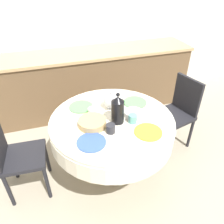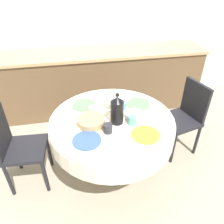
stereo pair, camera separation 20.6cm
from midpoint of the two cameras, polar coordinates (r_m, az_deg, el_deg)
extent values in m
plane|color=#9E937F|center=(2.62, 2.34, -15.02)|extent=(12.00, 12.00, 0.00)
cube|color=silver|center=(3.46, -3.86, 22.94)|extent=(7.00, 0.05, 2.60)
cube|color=brown|center=(3.42, -2.57, 7.74)|extent=(3.20, 0.60, 0.90)
cube|color=tan|center=(3.24, -2.79, 15.18)|extent=(3.24, 0.64, 0.04)
cylinder|color=brown|center=(2.60, 2.35, -14.73)|extent=(0.44, 0.44, 0.04)
cylinder|color=brown|center=(2.41, 2.49, -10.62)|extent=(0.11, 0.11, 0.49)
cylinder|color=silver|center=(2.18, 2.71, -4.42)|extent=(1.22, 1.22, 0.18)
cylinder|color=silver|center=(2.12, 2.79, -2.21)|extent=(1.21, 1.21, 0.03)
cube|color=black|center=(2.73, 19.21, -2.18)|extent=(0.49, 0.49, 0.04)
cube|color=black|center=(2.72, 23.00, 2.85)|extent=(0.13, 0.38, 0.44)
cylinder|color=black|center=(2.68, 17.87, -9.21)|extent=(0.04, 0.04, 0.43)
cylinder|color=black|center=(2.87, 13.42, -4.93)|extent=(0.04, 0.04, 0.43)
cylinder|color=black|center=(2.89, 23.23, -6.85)|extent=(0.04, 0.04, 0.43)
cylinder|color=black|center=(3.07, 18.74, -3.04)|extent=(0.04, 0.04, 0.43)
cube|color=black|center=(2.34, -19.32, -9.24)|extent=(0.42, 0.42, 0.04)
cube|color=black|center=(2.24, -25.00, -4.95)|extent=(0.06, 0.38, 0.44)
cylinder|color=black|center=(2.59, -13.89, -10.13)|extent=(0.04, 0.04, 0.43)
cylinder|color=black|center=(2.35, -14.51, -16.15)|extent=(0.04, 0.04, 0.43)
cylinder|color=black|center=(2.66, -21.54, -10.41)|extent=(0.04, 0.04, 0.43)
cylinder|color=black|center=(2.43, -23.09, -16.23)|extent=(0.04, 0.04, 0.43)
cylinder|color=#3856AD|center=(1.86, -3.42, -7.53)|extent=(0.25, 0.25, 0.01)
cylinder|color=#28282D|center=(1.93, 1.99, -4.39)|extent=(0.08, 0.08, 0.08)
cylinder|color=yellow|center=(1.95, 11.81, -5.94)|extent=(0.25, 0.25, 0.01)
cylinder|color=#5BA39E|center=(2.04, 8.15, -2.21)|extent=(0.08, 0.08, 0.08)
cylinder|color=#5BA85B|center=(2.31, -4.82, 1.81)|extent=(0.25, 0.25, 0.01)
cylinder|color=white|center=(2.15, -2.18, 0.29)|extent=(0.08, 0.08, 0.08)
cylinder|color=#5BA85B|center=(2.35, 9.44, 2.03)|extent=(0.25, 0.25, 0.01)
cylinder|color=#5BA39E|center=(2.24, 5.37, 1.59)|extent=(0.08, 0.08, 0.08)
cylinder|color=black|center=(2.01, 4.27, -0.16)|extent=(0.12, 0.12, 0.23)
cone|color=black|center=(1.93, 4.44, 3.24)|extent=(0.11, 0.11, 0.05)
sphere|color=black|center=(1.91, 4.50, 4.37)|extent=(0.04, 0.04, 0.04)
cylinder|color=white|center=(2.26, 3.04, 1.06)|extent=(0.09, 0.09, 0.01)
sphere|color=white|center=(2.21, 3.11, 2.96)|extent=(0.16, 0.16, 0.16)
cylinder|color=white|center=(2.23, 5.53, 3.37)|extent=(0.09, 0.03, 0.06)
sphere|color=white|center=(2.16, 3.19, 5.22)|extent=(0.04, 0.04, 0.04)
cylinder|color=tan|center=(2.02, -2.56, -2.54)|extent=(0.26, 0.26, 0.07)
cylinder|color=silver|center=(2.14, 8.60, -0.93)|extent=(0.18, 0.18, 0.05)
camera|label=1|loc=(0.10, -87.14, 1.97)|focal=35.00mm
camera|label=2|loc=(0.10, 92.86, -1.97)|focal=35.00mm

